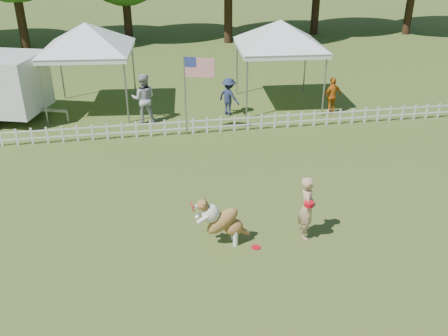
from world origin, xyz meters
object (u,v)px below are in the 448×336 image
object	(u,v)px
canopy_tent_right	(279,64)
handler	(307,208)
dog	(223,221)
frisbee_on_turf	(256,247)
spectator_a	(144,98)
spectator_b	(229,97)
canopy_tent_left	(90,69)
flag_pole	(185,96)
spectator_c	(332,96)

from	to	relation	value
canopy_tent_right	handler	bearing A→B (deg)	-97.20
dog	frisbee_on_turf	world-z (taller)	dog
frisbee_on_turf	spectator_a	size ratio (longest dim) A/B	0.12
handler	spectator_b	xyz separation A→B (m)	(-0.36, 8.53, -0.07)
handler	canopy_tent_left	distance (m)	11.44
flag_pole	spectator_a	bearing A→B (deg)	152.39
handler	spectator_a	world-z (taller)	spectator_a
spectator_a	spectator_c	distance (m)	7.24
dog	canopy_tent_right	bearing A→B (deg)	64.77
flag_pole	spectator_c	bearing A→B (deg)	29.94
canopy_tent_left	flag_pole	xyz separation A→B (m)	(3.38, -3.16, -0.25)
frisbee_on_turf	canopy_tent_right	distance (m)	10.26
spectator_a	spectator_c	size ratio (longest dim) A/B	1.27
spectator_c	canopy_tent_right	bearing A→B (deg)	-56.84
handler	canopy_tent_right	bearing A→B (deg)	1.41
canopy_tent_left	flag_pole	bearing A→B (deg)	-37.43
spectator_b	spectator_c	world-z (taller)	spectator_b
flag_pole	spectator_b	size ratio (longest dim) A/B	1.95
canopy_tent_right	spectator_b	size ratio (longest dim) A/B	2.28
dog	canopy_tent_left	size ratio (longest dim) A/B	0.39
spectator_a	spectator_c	xyz separation A→B (m)	(7.23, -0.33, -0.20)
dog	canopy_tent_left	bearing A→B (deg)	106.71
spectator_b	frisbee_on_turf	bearing A→B (deg)	133.39
dog	canopy_tent_left	xyz separation A→B (m)	(-3.56, 9.94, 1.03)
frisbee_on_turf	dog	bearing A→B (deg)	159.12
handler	spectator_b	world-z (taller)	handler
canopy_tent_right	spectator_b	xyz separation A→B (m)	(-2.17, -0.84, -0.94)
flag_pole	spectator_c	distance (m)	5.97
handler	spectator_a	bearing A→B (deg)	35.95
flag_pole	spectator_c	xyz separation A→B (m)	(5.81, 1.15, -0.70)
spectator_c	handler	bearing A→B (deg)	46.95
frisbee_on_turf	canopy_tent_left	xyz separation A→B (m)	(-4.30, 10.22, 1.67)
frisbee_on_turf	canopy_tent_left	world-z (taller)	canopy_tent_left
canopy_tent_right	spectator_c	xyz separation A→B (m)	(1.80, -1.42, -0.94)
frisbee_on_turf	canopy_tent_right	xyz separation A→B (m)	(3.08, 9.64, 1.66)
canopy_tent_right	spectator_a	world-z (taller)	canopy_tent_right
spectator_a	spectator_b	world-z (taller)	spectator_a
spectator_b	spectator_c	distance (m)	4.02
spectator_b	handler	bearing A→B (deg)	141.76
canopy_tent_right	flag_pole	distance (m)	4.77
canopy_tent_right	spectator_b	world-z (taller)	canopy_tent_right
handler	dog	xyz separation A→B (m)	(-2.01, 0.01, -0.16)
canopy_tent_left	spectator_a	bearing A→B (deg)	-34.79
handler	frisbee_on_turf	distance (m)	1.53
handler	flag_pole	size ratio (longest dim) A/B	0.56
dog	spectator_a	xyz separation A→B (m)	(-1.60, 8.27, 0.28)
spectator_a	spectator_c	world-z (taller)	spectator_a
spectator_a	dog	bearing A→B (deg)	107.48
flag_pole	frisbee_on_turf	bearing A→B (deg)	-63.85
dog	spectator_a	world-z (taller)	spectator_a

